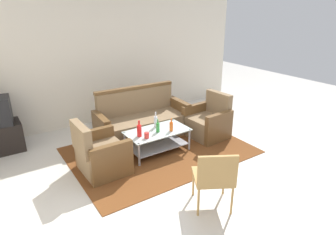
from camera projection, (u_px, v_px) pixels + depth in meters
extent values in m
plane|color=beige|center=(200.00, 173.00, 4.58)|extent=(14.00, 14.00, 0.00)
cube|color=silver|center=(114.00, 56.00, 6.44)|extent=(6.52, 0.12, 2.80)
cube|color=brown|center=(160.00, 150.00, 5.29)|extent=(3.08, 2.21, 0.01)
cube|color=#7F6647|center=(143.00, 127.00, 5.73)|extent=(1.63, 0.76, 0.42)
cube|color=#7F6647|center=(135.00, 101.00, 5.83)|extent=(1.60, 0.20, 0.48)
cube|color=brown|center=(179.00, 114.00, 6.11)|extent=(0.15, 0.70, 0.62)
cube|color=brown|center=(102.00, 132.00, 5.29)|extent=(0.15, 0.70, 0.62)
cube|color=brown|center=(135.00, 88.00, 5.73)|extent=(1.64, 0.17, 0.06)
cube|color=#7F6647|center=(104.00, 159.00, 4.59)|extent=(0.67, 0.61, 0.40)
cube|color=#7F6647|center=(81.00, 139.00, 4.27)|extent=(0.13, 0.60, 0.45)
cube|color=brown|center=(95.00, 146.00, 4.81)|extent=(0.66, 0.11, 0.58)
cube|color=brown|center=(112.00, 162.00, 4.30)|extent=(0.66, 0.11, 0.58)
cube|color=#7F6647|center=(206.00, 127.00, 5.78)|extent=(0.70, 0.64, 0.40)
cube|color=#7F6647|center=(219.00, 103.00, 5.80)|extent=(0.16, 0.61, 0.45)
cube|color=brown|center=(219.00, 128.00, 5.50)|extent=(0.66, 0.14, 0.58)
cube|color=brown|center=(195.00, 118.00, 5.99)|extent=(0.66, 0.14, 0.58)
cube|color=silver|center=(157.00, 131.00, 5.11)|extent=(1.10, 0.60, 0.02)
cube|color=#9E9EA5|center=(157.00, 145.00, 5.21)|extent=(1.00, 0.52, 0.02)
cylinder|color=#9E9EA5|center=(125.00, 143.00, 5.11)|extent=(0.04, 0.04, 0.40)
cylinder|color=#9E9EA5|center=(173.00, 130.00, 5.64)|extent=(0.04, 0.04, 0.40)
cylinder|color=#9E9EA5|center=(139.00, 155.00, 4.71)|extent=(0.04, 0.04, 0.40)
cylinder|color=#9E9EA5|center=(189.00, 139.00, 5.24)|extent=(0.04, 0.04, 0.40)
cylinder|color=#D85919|center=(171.00, 127.00, 5.06)|extent=(0.06, 0.06, 0.16)
cylinder|color=#D85919|center=(171.00, 120.00, 5.02)|extent=(0.02, 0.02, 0.07)
cylinder|color=#2D8C38|center=(158.00, 128.00, 5.02)|extent=(0.06, 0.06, 0.16)
cylinder|color=#2D8C38|center=(158.00, 121.00, 4.98)|extent=(0.02, 0.02, 0.07)
cylinder|color=silver|center=(156.00, 122.00, 5.22)|extent=(0.06, 0.06, 0.20)
cylinder|color=silver|center=(156.00, 114.00, 5.17)|extent=(0.02, 0.02, 0.08)
cylinder|color=red|center=(139.00, 131.00, 4.86)|extent=(0.08, 0.08, 0.20)
cylinder|color=red|center=(139.00, 123.00, 4.81)|extent=(0.03, 0.03, 0.08)
cylinder|color=red|center=(147.00, 135.00, 4.81)|extent=(0.08, 0.08, 0.10)
cube|color=#AD844C|center=(213.00, 177.00, 3.73)|extent=(0.66, 0.66, 0.04)
cube|color=#AD844C|center=(218.00, 171.00, 3.45)|extent=(0.44, 0.27, 0.40)
cylinder|color=#AD844C|center=(193.00, 182.00, 3.99)|extent=(0.03, 0.03, 0.42)
cylinder|color=#AD844C|center=(224.00, 181.00, 4.02)|extent=(0.03, 0.03, 0.42)
cylinder|color=#AD844C|center=(198.00, 201.00, 3.60)|extent=(0.03, 0.03, 0.42)
cylinder|color=#AD844C|center=(232.00, 200.00, 3.62)|extent=(0.03, 0.03, 0.42)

